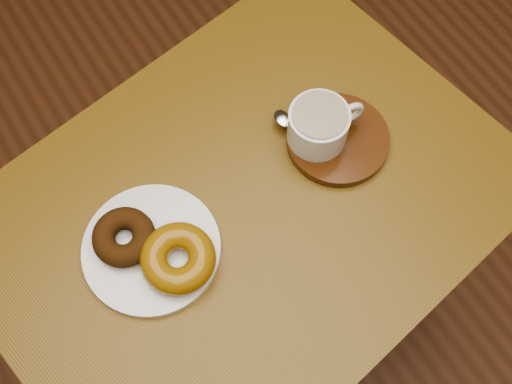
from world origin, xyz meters
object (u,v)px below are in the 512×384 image
cafe_table (246,232)px  saucer (338,139)px  donut_plate (152,249)px  coffee_cup (319,125)px

cafe_table → saucer: size_ratio=5.47×
cafe_table → donut_plate: 0.20m
saucer → coffee_cup: bearing=143.6°
cafe_table → saucer: (0.18, 0.01, 0.13)m
cafe_table → donut_plate: bearing=166.8°
cafe_table → donut_plate: donut_plate is taller
saucer → coffee_cup: coffee_cup is taller
donut_plate → saucer: saucer is taller
cafe_table → coffee_cup: (0.15, 0.03, 0.17)m
donut_plate → saucer: size_ratio=1.26×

